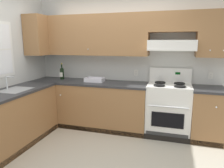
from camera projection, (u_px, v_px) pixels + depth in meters
ground_plane at (82, 160)px, 3.02m from camera, size 7.04×7.04×0.00m
wall_back at (131, 52)px, 4.06m from camera, size 4.68×0.57×2.55m
counter_back_run at (108, 106)px, 4.09m from camera, size 3.60×0.65×0.91m
counter_left_run at (8, 121)px, 3.27m from camera, size 0.63×1.91×1.13m
stove at (168, 109)px, 3.78m from camera, size 0.76×0.62×1.20m
wine_bottle at (62, 73)px, 4.36m from camera, size 0.08×0.08×0.34m
bowl at (95, 80)px, 4.10m from camera, size 0.37×0.23×0.08m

